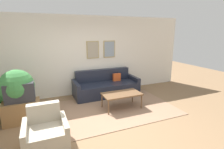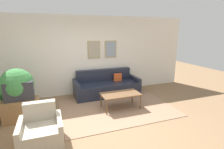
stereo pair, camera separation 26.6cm
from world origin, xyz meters
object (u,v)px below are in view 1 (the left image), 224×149
couch (106,86)px  potted_plant_tall (17,87)px  tv (20,93)px  armchair (46,134)px  coffee_table (122,95)px

couch → potted_plant_tall: 2.81m
tv → armchair: (0.48, -1.22, -0.50)m
armchair → potted_plant_tall: 1.65m
coffee_table → couch: bearing=90.7°
armchair → tv: bearing=108.2°
coffee_table → potted_plant_tall: 2.72m
coffee_table → potted_plant_tall: potted_plant_tall is taller
coffee_table → tv: tv is taller
tv → potted_plant_tall: potted_plant_tall is taller
tv → armchair: 1.41m
coffee_table → potted_plant_tall: bearing=170.6°
coffee_table → armchair: bearing=-154.4°
armchair → potted_plant_tall: (-0.55, 1.45, 0.57)m
tv → couch: bearing=21.5°
couch → armchair: (-2.08, -2.24, -0.03)m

